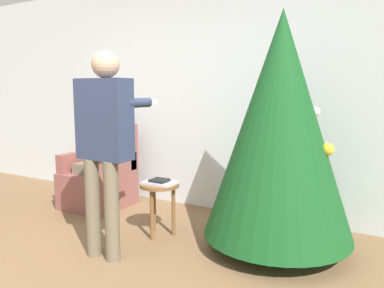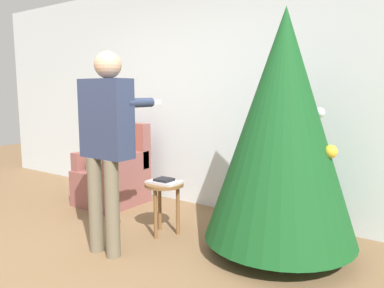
{
  "view_description": "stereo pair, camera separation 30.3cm",
  "coord_description": "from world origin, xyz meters",
  "px_view_note": "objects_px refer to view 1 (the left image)",
  "views": [
    {
      "loc": [
        2.12,
        -1.66,
        1.38
      ],
      "look_at": [
        0.62,
        1.01,
        0.95
      ],
      "focal_mm": 35.0,
      "sensor_mm": 36.0,
      "label": 1
    },
    {
      "loc": [
        2.37,
        -1.5,
        1.38
      ],
      "look_at": [
        0.62,
        1.01,
        0.95
      ],
      "focal_mm": 35.0,
      "sensor_mm": 36.0,
      "label": 2
    }
  ],
  "objects_px": {
    "armchair": "(101,178)",
    "person_seated": "(98,150)",
    "christmas_tree": "(280,126)",
    "side_stool": "(160,193)",
    "person_standing": "(105,134)"
  },
  "relations": [
    {
      "from": "side_stool",
      "to": "person_seated",
      "type": "bearing_deg",
      "value": 160.17
    },
    {
      "from": "armchair",
      "to": "person_seated",
      "type": "relative_size",
      "value": 0.79
    },
    {
      "from": "person_seated",
      "to": "side_stool",
      "type": "bearing_deg",
      "value": -19.83
    },
    {
      "from": "armchair",
      "to": "side_stool",
      "type": "xyz_separation_m",
      "value": [
        1.17,
        -0.45,
        0.08
      ]
    },
    {
      "from": "person_seated",
      "to": "side_stool",
      "type": "xyz_separation_m",
      "value": [
        1.17,
        -0.42,
        -0.27
      ]
    },
    {
      "from": "side_stool",
      "to": "armchair",
      "type": "bearing_deg",
      "value": 158.91
    },
    {
      "from": "person_seated",
      "to": "person_standing",
      "type": "xyz_separation_m",
      "value": [
        1.03,
        -1.0,
        0.35
      ]
    },
    {
      "from": "christmas_tree",
      "to": "armchair",
      "type": "xyz_separation_m",
      "value": [
        -2.24,
        0.21,
        -0.75
      ]
    },
    {
      "from": "christmas_tree",
      "to": "armchair",
      "type": "distance_m",
      "value": 2.37
    },
    {
      "from": "christmas_tree",
      "to": "person_standing",
      "type": "xyz_separation_m",
      "value": [
        -1.21,
        -0.82,
        -0.06
      ]
    },
    {
      "from": "christmas_tree",
      "to": "armchair",
      "type": "bearing_deg",
      "value": 174.54
    },
    {
      "from": "armchair",
      "to": "person_seated",
      "type": "height_order",
      "value": "person_seated"
    },
    {
      "from": "side_stool",
      "to": "person_standing",
      "type": "bearing_deg",
      "value": -103.16
    },
    {
      "from": "christmas_tree",
      "to": "person_seated",
      "type": "distance_m",
      "value": 2.28
    },
    {
      "from": "person_standing",
      "to": "person_seated",
      "type": "bearing_deg",
      "value": 135.89
    }
  ]
}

